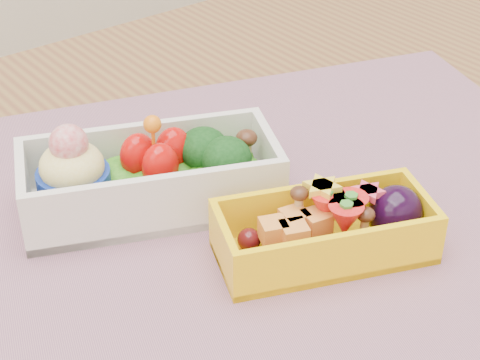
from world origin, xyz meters
TOP-DOWN VIEW (x-y plane):
  - table at (0.00, 0.00)m, footprint 1.20×0.80m
  - placemat at (0.02, 0.02)m, footprint 0.70×0.61m
  - bento_white at (-0.01, 0.08)m, footprint 0.20×0.15m
  - bento_yellow at (0.06, -0.04)m, footprint 0.16×0.11m

SIDE VIEW (x-z plane):
  - table at x=0.00m, z-range 0.28..1.03m
  - placemat at x=0.02m, z-range 0.75..0.75m
  - bento_yellow at x=0.06m, z-range 0.75..0.80m
  - bento_white at x=-0.01m, z-range 0.74..0.82m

